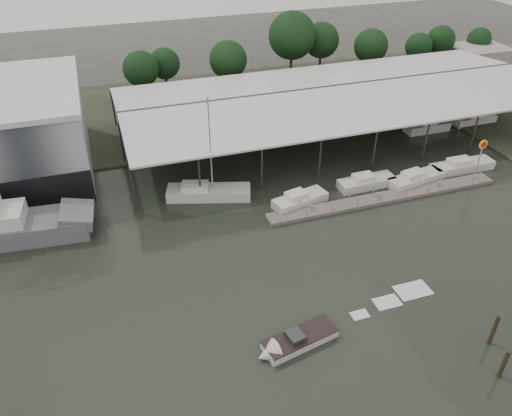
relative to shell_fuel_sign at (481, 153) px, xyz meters
name	(u,v)px	position (x,y,z in m)	size (l,w,h in m)	color
ground	(295,285)	(-27.00, -9.99, -3.93)	(200.00, 200.00, 0.00)	black
land_strip_far	(194,109)	(-27.00, 32.01, -3.83)	(140.00, 30.00, 0.30)	#363D2D
covered_boat_shed	(335,91)	(-10.00, 18.01, 2.20)	(58.24, 24.00, 6.96)	silver
floating_dock	(385,198)	(-12.00, 0.01, -3.72)	(28.00, 2.00, 1.40)	#66615A
shell_fuel_sign	(481,153)	(0.00, 0.00, 0.00)	(1.10, 0.18, 5.55)	#939699
distant_commercial_buildings	(496,56)	(32.03, 34.70, -2.08)	(22.00, 8.00, 4.00)	gray
white_sailboat	(207,192)	(-30.93, 6.77, -3.28)	(9.75, 5.24, 12.18)	silver
speedboat_underway	(294,342)	(-29.66, -16.31, -3.53)	(17.63, 5.27, 2.00)	silver
moored_cruiser_0	(299,200)	(-21.59, 2.08, -3.31)	(6.63, 3.55, 1.70)	silver
moored_cruiser_1	(366,182)	(-12.70, 3.14, -3.31)	(6.91, 2.36, 1.70)	silver
moored_cruiser_2	(415,179)	(-6.78, 1.97, -3.31)	(7.59, 3.41, 1.70)	silver
moored_cruiser_3	(461,166)	(0.41, 2.89, -3.31)	(8.25, 2.25, 1.70)	silver
horizon_tree_line	(307,46)	(-5.48, 38.16, 2.29)	(68.54, 10.98, 11.95)	#322216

